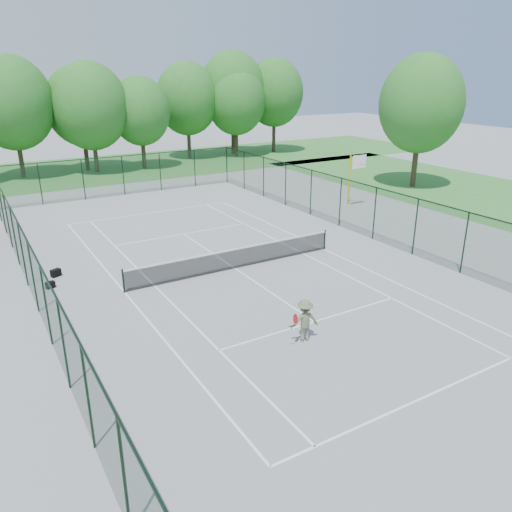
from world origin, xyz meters
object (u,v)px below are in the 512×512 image
object	(u,v)px
sports_bag_a	(56,273)
basketball_goal	(355,170)
tennis_net	(235,258)
tennis_player	(305,320)

from	to	relation	value
sports_bag_a	basketball_goal	bearing A→B (deg)	-16.03
tennis_net	sports_bag_a	xyz separation A→B (m)	(-7.71, 3.45, -0.40)
tennis_net	basketball_goal	distance (m)	14.62
sports_bag_a	tennis_player	xyz separation A→B (m)	(6.56, -10.77, 0.61)
basketball_goal	tennis_player	xyz separation A→B (m)	(-14.17, -13.67, -1.78)
basketball_goal	tennis_net	bearing A→B (deg)	-153.98
sports_bag_a	tennis_player	world-z (taller)	tennis_player
sports_bag_a	tennis_player	bearing A→B (deg)	-82.65
tennis_net	basketball_goal	bearing A→B (deg)	26.02
basketball_goal	tennis_player	world-z (taller)	basketball_goal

